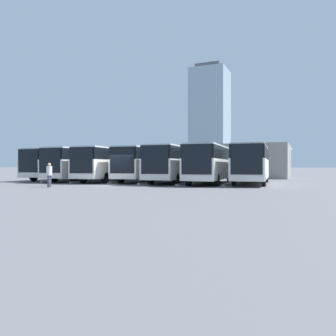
{
  "coord_description": "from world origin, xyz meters",
  "views": [
    {
      "loc": [
        -14.59,
        23.18,
        1.58
      ],
      "look_at": [
        -2.53,
        -5.48,
        1.37
      ],
      "focal_mm": 35.0,
      "sensor_mm": 36.0,
      "label": 1
    }
  ],
  "objects_px": {
    "bus_3": "(147,163)",
    "bus_4": "(112,163)",
    "bus_0": "(252,163)",
    "bus_1": "(211,163)",
    "bus_2": "(175,163)",
    "pedestrian": "(49,174)",
    "bus_5": "(84,163)",
    "bus_6": "(63,163)"
  },
  "relations": [
    {
      "from": "bus_0",
      "to": "bus_5",
      "type": "distance_m",
      "value": 17.14
    },
    {
      "from": "bus_5",
      "to": "pedestrian",
      "type": "bearing_deg",
      "value": 108.73
    },
    {
      "from": "bus_0",
      "to": "bus_2",
      "type": "relative_size",
      "value": 1.0
    },
    {
      "from": "pedestrian",
      "to": "bus_5",
      "type": "bearing_deg",
      "value": -178.67
    },
    {
      "from": "bus_0",
      "to": "bus_6",
      "type": "xyz_separation_m",
      "value": [
        20.53,
        0.17,
        0.0
      ]
    },
    {
      "from": "bus_2",
      "to": "bus_3",
      "type": "relative_size",
      "value": 1.0
    },
    {
      "from": "bus_6",
      "to": "pedestrian",
      "type": "distance_m",
      "value": 12.6
    },
    {
      "from": "bus_1",
      "to": "bus_5",
      "type": "height_order",
      "value": "same"
    },
    {
      "from": "bus_1",
      "to": "bus_2",
      "type": "relative_size",
      "value": 1.0
    },
    {
      "from": "bus_1",
      "to": "bus_5",
      "type": "bearing_deg",
      "value": -4.29
    },
    {
      "from": "bus_6",
      "to": "pedestrian",
      "type": "bearing_deg",
      "value": 121.71
    },
    {
      "from": "bus_2",
      "to": "bus_6",
      "type": "xyz_separation_m",
      "value": [
        13.69,
        -0.7,
        0.0
      ]
    },
    {
      "from": "bus_0",
      "to": "pedestrian",
      "type": "distance_m",
      "value": 16.74
    },
    {
      "from": "bus_2",
      "to": "bus_4",
      "type": "height_order",
      "value": "same"
    },
    {
      "from": "bus_2",
      "to": "bus_4",
      "type": "relative_size",
      "value": 1.0
    },
    {
      "from": "bus_0",
      "to": "bus_5",
      "type": "bearing_deg",
      "value": -0.99
    },
    {
      "from": "bus_5",
      "to": "bus_6",
      "type": "height_order",
      "value": "same"
    },
    {
      "from": "bus_3",
      "to": "bus_4",
      "type": "xyz_separation_m",
      "value": [
        3.42,
        1.0,
        0.0
      ]
    },
    {
      "from": "bus_6",
      "to": "bus_2",
      "type": "bearing_deg",
      "value": 172.74
    },
    {
      "from": "bus_2",
      "to": "bus_3",
      "type": "bearing_deg",
      "value": -18.52
    },
    {
      "from": "bus_1",
      "to": "pedestrian",
      "type": "distance_m",
      "value": 13.51
    },
    {
      "from": "bus_0",
      "to": "bus_1",
      "type": "relative_size",
      "value": 1.0
    },
    {
      "from": "bus_1",
      "to": "pedestrian",
      "type": "relative_size",
      "value": 6.22
    },
    {
      "from": "bus_0",
      "to": "bus_4",
      "type": "xyz_separation_m",
      "value": [
        13.69,
        1.0,
        0.0
      ]
    },
    {
      "from": "bus_4",
      "to": "pedestrian",
      "type": "distance_m",
      "value": 9.38
    },
    {
      "from": "bus_4",
      "to": "bus_5",
      "type": "bearing_deg",
      "value": -4.35
    },
    {
      "from": "bus_1",
      "to": "bus_6",
      "type": "relative_size",
      "value": 1.0
    },
    {
      "from": "pedestrian",
      "to": "bus_0",
      "type": "bearing_deg",
      "value": 106.43
    },
    {
      "from": "bus_0",
      "to": "bus_2",
      "type": "bearing_deg",
      "value": 2.88
    },
    {
      "from": "bus_0",
      "to": "bus_3",
      "type": "distance_m",
      "value": 10.27
    },
    {
      "from": "bus_0",
      "to": "pedestrian",
      "type": "height_order",
      "value": "bus_0"
    },
    {
      "from": "bus_3",
      "to": "bus_4",
      "type": "relative_size",
      "value": 1.0
    },
    {
      "from": "bus_0",
      "to": "bus_5",
      "type": "relative_size",
      "value": 1.0
    },
    {
      "from": "bus_5",
      "to": "pedestrian",
      "type": "relative_size",
      "value": 6.22
    },
    {
      "from": "bus_0",
      "to": "bus_2",
      "type": "xyz_separation_m",
      "value": [
        6.84,
        0.87,
        0.0
      ]
    },
    {
      "from": "bus_3",
      "to": "bus_6",
      "type": "distance_m",
      "value": 10.27
    },
    {
      "from": "bus_1",
      "to": "bus_4",
      "type": "xyz_separation_m",
      "value": [
        10.27,
        0.01,
        0.0
      ]
    },
    {
      "from": "bus_1",
      "to": "pedestrian",
      "type": "xyz_separation_m",
      "value": [
        9.72,
        9.34,
        -0.88
      ]
    },
    {
      "from": "bus_4",
      "to": "bus_5",
      "type": "distance_m",
      "value": 3.42
    },
    {
      "from": "bus_2",
      "to": "pedestrian",
      "type": "bearing_deg",
      "value": 52.03
    },
    {
      "from": "bus_2",
      "to": "bus_4",
      "type": "xyz_separation_m",
      "value": [
        6.84,
        0.14,
        0.0
      ]
    },
    {
      "from": "bus_4",
      "to": "bus_1",
      "type": "bearing_deg",
      "value": 175.73
    }
  ]
}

